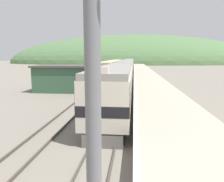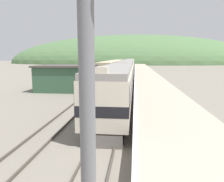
{
  "view_description": "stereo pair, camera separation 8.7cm",
  "coord_description": "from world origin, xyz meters",
  "px_view_note": "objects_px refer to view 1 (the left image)",
  "views": [
    {
      "loc": [
        1.68,
        0.36,
        5.05
      ],
      "look_at": [
        0.05,
        16.76,
        2.45
      ],
      "focal_mm": 35.0,
      "sensor_mm": 36.0,
      "label": 1
    },
    {
      "loc": [
        1.76,
        0.37,
        5.05
      ],
      "look_at": [
        0.05,
        16.76,
        2.45
      ],
      "focal_mm": 35.0,
      "sensor_mm": 36.0,
      "label": 2
    }
  ],
  "objects_px": {
    "express_train_lead_car": "(116,85)",
    "carriage_fourth": "(129,64)",
    "signal_mast_main": "(92,22)",
    "siding_train": "(113,68)",
    "carriage_third": "(128,66)",
    "carriage_second": "(125,71)"
  },
  "relations": [
    {
      "from": "express_train_lead_car",
      "to": "carriage_fourth",
      "type": "bearing_deg",
      "value": 90.0
    },
    {
      "from": "express_train_lead_car",
      "to": "signal_mast_main",
      "type": "distance_m",
      "value": 18.96
    },
    {
      "from": "express_train_lead_car",
      "to": "signal_mast_main",
      "type": "bearing_deg",
      "value": -86.38
    },
    {
      "from": "carriage_third",
      "to": "carriage_fourth",
      "type": "bearing_deg",
      "value": 90.0
    },
    {
      "from": "express_train_lead_car",
      "to": "signal_mast_main",
      "type": "relative_size",
      "value": 2.45
    },
    {
      "from": "carriage_second",
      "to": "carriage_fourth",
      "type": "bearing_deg",
      "value": 90.0
    },
    {
      "from": "signal_mast_main",
      "to": "siding_train",
      "type": "bearing_deg",
      "value": 95.12
    },
    {
      "from": "siding_train",
      "to": "carriage_third",
      "type": "bearing_deg",
      "value": 46.63
    },
    {
      "from": "carriage_second",
      "to": "carriage_fourth",
      "type": "distance_m",
      "value": 42.52
    },
    {
      "from": "carriage_second",
      "to": "siding_train",
      "type": "height_order",
      "value": "carriage_second"
    },
    {
      "from": "carriage_second",
      "to": "signal_mast_main",
      "type": "distance_m",
      "value": 40.28
    },
    {
      "from": "siding_train",
      "to": "signal_mast_main",
      "type": "relative_size",
      "value": 5.09
    },
    {
      "from": "carriage_third",
      "to": "signal_mast_main",
      "type": "height_order",
      "value": "signal_mast_main"
    },
    {
      "from": "carriage_fourth",
      "to": "signal_mast_main",
      "type": "relative_size",
      "value": 2.46
    },
    {
      "from": "carriage_fourth",
      "to": "signal_mast_main",
      "type": "height_order",
      "value": "signal_mast_main"
    },
    {
      "from": "carriage_third",
      "to": "express_train_lead_car",
      "type": "bearing_deg",
      "value": -90.0
    },
    {
      "from": "express_train_lead_car",
      "to": "siding_train",
      "type": "height_order",
      "value": "express_train_lead_car"
    },
    {
      "from": "carriage_third",
      "to": "carriage_fourth",
      "type": "distance_m",
      "value": 21.26
    },
    {
      "from": "carriage_third",
      "to": "siding_train",
      "type": "bearing_deg",
      "value": -133.37
    },
    {
      "from": "carriage_fourth",
      "to": "siding_train",
      "type": "distance_m",
      "value": 25.74
    },
    {
      "from": "signal_mast_main",
      "to": "express_train_lead_car",
      "type": "bearing_deg",
      "value": 93.62
    },
    {
      "from": "express_train_lead_car",
      "to": "carriage_third",
      "type": "height_order",
      "value": "express_train_lead_car"
    }
  ]
}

